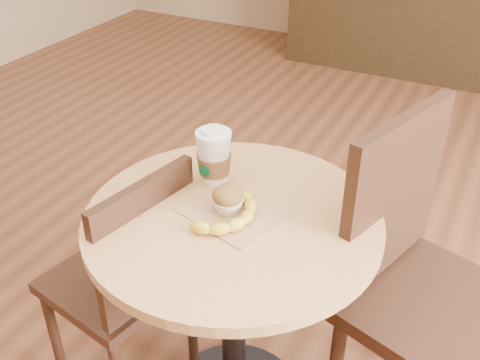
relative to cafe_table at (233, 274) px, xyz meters
The scene contains 8 objects.
cafe_table is the anchor object (origin of this frame).
chair_left 0.34m from the cafe_table, 169.13° to the right, with size 0.43×0.43×0.83m.
chair_right 0.50m from the cafe_table, 22.37° to the left, with size 0.55×0.55×1.00m.
service_counter 3.23m from the cafe_table, 89.42° to the left, with size 2.30×0.65×1.04m.
kraft_bag 0.20m from the cafe_table, behind, with size 0.24×0.18×0.00m, color #B07D55.
coffee_cup 0.32m from the cafe_table, 135.30° to the left, with size 0.10×0.10×0.16m.
muffin 0.24m from the cafe_table, 160.66° to the left, with size 0.08×0.08×0.07m.
banana 0.22m from the cafe_table, 69.77° to the right, with size 0.14×0.22×0.03m, color gold, non-canonical shape.
Camera 1 is at (0.50, -1.06, 1.58)m, focal length 42.00 mm.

